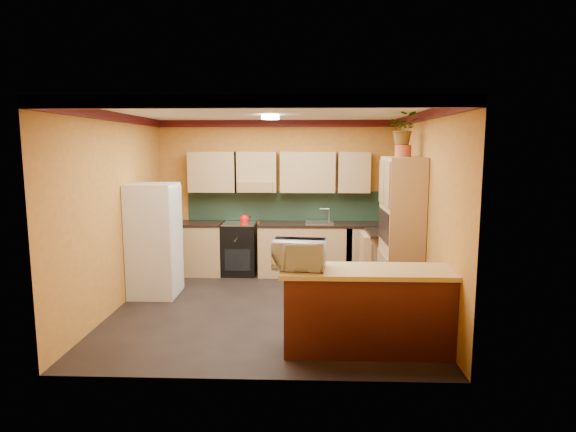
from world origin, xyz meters
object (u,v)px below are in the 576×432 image
(base_cabinets_back, at_px, (275,250))
(stove, at_px, (240,249))
(pantry, at_px, (401,233))
(fridge, at_px, (154,240))
(breakfast_bar, at_px, (367,312))
(microwave, at_px, (299,254))

(base_cabinets_back, xyz_separation_m, stove, (-0.62, -0.00, 0.02))
(base_cabinets_back, bearing_deg, pantry, -41.05)
(base_cabinets_back, height_order, stove, stove)
(fridge, relative_size, breakfast_bar, 0.94)
(fridge, distance_m, breakfast_bar, 3.54)
(stove, relative_size, microwave, 1.62)
(fridge, relative_size, pantry, 0.81)
(breakfast_bar, height_order, microwave, microwave)
(pantry, distance_m, breakfast_bar, 1.81)
(pantry, bearing_deg, microwave, -131.80)
(pantry, height_order, breakfast_bar, pantry)
(stove, bearing_deg, base_cabinets_back, 0.00)
(stove, xyz_separation_m, microwave, (1.09, -3.19, 0.63))
(stove, relative_size, breakfast_bar, 0.51)
(fridge, distance_m, pantry, 3.62)
(fridge, distance_m, microwave, 2.92)
(stove, height_order, fridge, fridge)
(stove, height_order, breakfast_bar, stove)
(base_cabinets_back, bearing_deg, fridge, -143.59)
(microwave, bearing_deg, pantry, 53.88)
(base_cabinets_back, distance_m, pantry, 2.55)
(breakfast_bar, xyz_separation_m, microwave, (-0.75, 0.00, 0.65))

